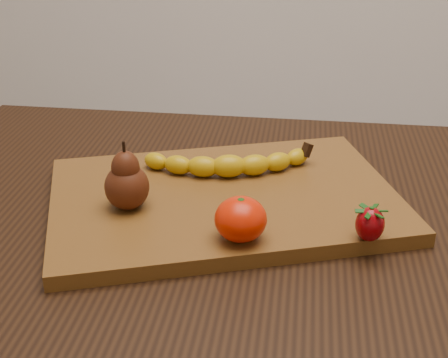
% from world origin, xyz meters
% --- Properties ---
extents(table, '(1.00, 0.70, 0.76)m').
position_xyz_m(table, '(0.00, 0.00, 0.66)').
color(table, black).
rests_on(table, ground).
extents(cutting_board, '(0.52, 0.43, 0.02)m').
position_xyz_m(cutting_board, '(-0.03, 0.02, 0.77)').
color(cutting_board, brown).
rests_on(cutting_board, table).
extents(banana, '(0.21, 0.09, 0.03)m').
position_xyz_m(banana, '(-0.03, 0.07, 0.80)').
color(banana, '#CEA409').
rests_on(banana, cutting_board).
extents(pear, '(0.06, 0.06, 0.09)m').
position_xyz_m(pear, '(-0.14, -0.04, 0.82)').
color(pear, '#4C1E0C').
rests_on(pear, cutting_board).
extents(mandarin, '(0.07, 0.07, 0.05)m').
position_xyz_m(mandarin, '(0.01, -0.09, 0.81)').
color(mandarin, red).
rests_on(mandarin, cutting_board).
extents(strawberry, '(0.04, 0.04, 0.04)m').
position_xyz_m(strawberry, '(0.15, -0.07, 0.80)').
color(strawberry, '#930409').
rests_on(strawberry, cutting_board).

